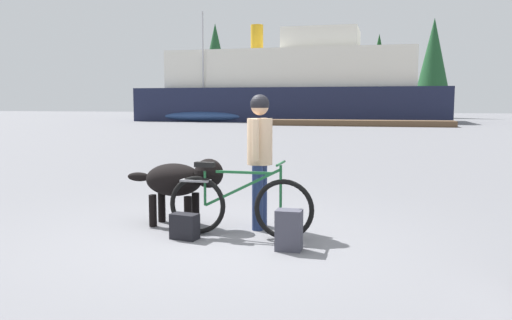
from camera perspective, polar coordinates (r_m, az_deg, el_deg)
ground_plane at (r=6.19m, az=-3.46°, el=-8.68°), size 160.00×160.00×0.00m
bicycle at (r=6.24m, az=-1.92°, el=-4.90°), size 1.79×0.44×0.91m
person_cyclist at (r=6.56m, az=0.41°, el=1.27°), size 0.32×0.53×1.70m
dog at (r=6.82m, az=-8.21°, el=-2.22°), size 1.33×0.50×0.89m
backpack at (r=5.71m, az=3.63°, el=-7.67°), size 0.28×0.20×0.45m
handbag_pannier at (r=6.23m, az=-7.82°, el=-7.21°), size 0.35×0.23×0.30m
dock_pier at (r=36.92m, az=10.22°, el=4.02°), size 13.92×2.05×0.40m
ferry_boat at (r=46.34m, az=4.05°, el=7.93°), size 26.13×8.71×8.45m
sailboat_moored at (r=44.44m, az=-5.76°, el=4.84°), size 7.61×2.13×9.14m
pine_tree_far_left at (r=64.00m, az=-4.47°, el=10.84°), size 3.91×3.91×11.07m
pine_tree_center at (r=61.30m, az=13.27°, el=9.91°), size 3.07×3.07×9.31m
pine_tree_far_right at (r=58.46m, az=18.85°, el=10.75°), size 3.41×3.41×10.40m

